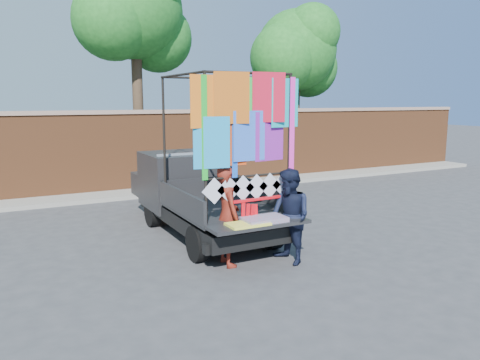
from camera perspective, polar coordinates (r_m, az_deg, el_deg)
name	(u,v)px	position (r m, az deg, el deg)	size (l,w,h in m)	color
ground	(209,256)	(9.03, -3.79, -9.17)	(90.00, 90.00, 0.00)	#38383A
brick_wall	(119,151)	(15.30, -14.54, 3.43)	(30.00, 0.45, 2.61)	brown
curb	(126,194)	(14.82, -13.71, -1.69)	(30.00, 1.20, 0.12)	gray
tree_mid	(136,15)	(16.79, -12.55, 19.03)	(4.20, 3.30, 7.73)	#38281C
tree_right	(298,53)	(19.43, 7.07, 15.07)	(4.20, 3.30, 6.62)	#38281C
pickup_truck	(194,192)	(10.72, -5.69, -1.42)	(2.15, 5.40, 3.40)	black
woman	(227,216)	(8.29, -1.56, -4.37)	(0.66, 0.43, 1.81)	maroon
man	(290,217)	(8.45, 6.09, -4.45)	(0.84, 0.65, 1.72)	black
streamer_bundle	(253,211)	(8.26, 1.65, -3.84)	(1.05, 0.10, 0.72)	red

